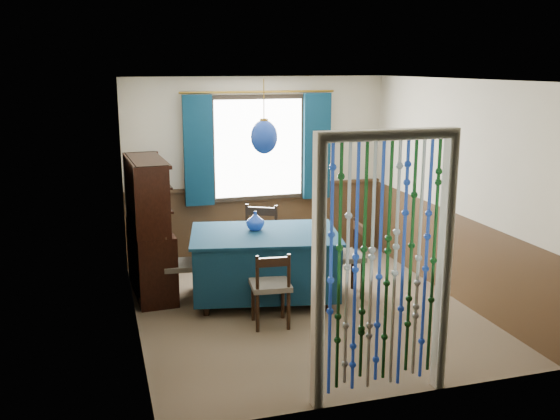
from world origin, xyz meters
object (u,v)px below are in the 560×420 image
object	(u,v)px
chair_right	(347,256)
vase_table	(255,222)
sideboard	(150,246)
chair_near	(271,286)
bowl_shelf	(154,203)
dining_table	(265,261)
chair_far	(259,241)
vase_sideboard	(152,215)
pendant_lamp	(264,137)
chair_left	(179,265)

from	to	relation	value
chair_right	vase_table	xyz separation A→B (m)	(-1.02, 0.28, 0.43)
sideboard	vase_table	world-z (taller)	sideboard
sideboard	chair_near	bearing A→B (deg)	-54.07
chair_right	bowl_shelf	distance (m)	2.29
dining_table	chair_right	size ratio (longest dim) A/B	2.08
chair_far	vase_sideboard	distance (m)	1.36
chair_right	pendant_lamp	size ratio (longest dim) A/B	1.10
chair_near	vase_sideboard	size ratio (longest dim) A/B	4.65
chair_right	pendant_lamp	world-z (taller)	pendant_lamp
bowl_shelf	dining_table	bearing A→B (deg)	-19.62
chair_far	vase_table	distance (m)	0.71
chair_left	chair_near	bearing A→B (deg)	47.53
chair_left	sideboard	size ratio (longest dim) A/B	0.52
chair_near	vase_table	distance (m)	1.01
pendant_lamp	vase_sideboard	distance (m)	1.76
chair_right	dining_table	bearing A→B (deg)	87.58
dining_table	pendant_lamp	bearing A→B (deg)	-123.89
vase_table	vase_sideboard	world-z (taller)	vase_table
chair_left	vase_sideboard	xyz separation A→B (m)	(-0.23, 0.67, 0.45)
dining_table	chair_left	distance (m)	0.97
sideboard	vase_sideboard	size ratio (longest dim) A/B	9.23
sideboard	vase_table	size ratio (longest dim) A/B	8.08
pendant_lamp	bowl_shelf	world-z (taller)	pendant_lamp
chair_near	chair_right	distance (m)	1.25
vase_table	bowl_shelf	size ratio (longest dim) A/B	0.90
chair_near	bowl_shelf	bearing A→B (deg)	137.20
chair_far	chair_left	world-z (taller)	chair_far
chair_right	chair_left	bearing A→B (deg)	86.15
chair_near	chair_far	bearing A→B (deg)	85.71
chair_far	bowl_shelf	size ratio (longest dim) A/B	4.20
chair_right	sideboard	world-z (taller)	sideboard
vase_table	vase_sideboard	bearing A→B (deg)	147.86
vase_table	vase_sideboard	distance (m)	1.31
vase_table	bowl_shelf	world-z (taller)	bowl_shelf
chair_left	vase_table	bearing A→B (deg)	94.67
chair_near	chair_far	world-z (taller)	chair_far
vase_table	chair_left	bearing A→B (deg)	178.58
chair_left	vase_sideboard	bearing A→B (deg)	-155.35
chair_far	chair_left	distance (m)	1.19
chair_left	bowl_shelf	bearing A→B (deg)	-131.19
chair_far	chair_right	size ratio (longest dim) A/B	1.05
chair_right	sideboard	distance (m)	2.31
pendant_lamp	bowl_shelf	distance (m)	1.46
dining_table	sideboard	world-z (taller)	sideboard
dining_table	chair_left	bearing A→B (deg)	-179.30
dining_table	bowl_shelf	size ratio (longest dim) A/B	8.36
dining_table	chair_near	xyz separation A→B (m)	(-0.14, -0.75, -0.03)
dining_table	vase_sideboard	world-z (taller)	vase_sideboard
chair_left	bowl_shelf	distance (m)	0.76
chair_near	chair_far	size ratio (longest dim) A/B	0.87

